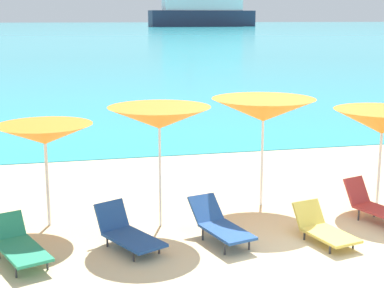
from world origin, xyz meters
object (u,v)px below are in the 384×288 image
at_px(lounge_chair_1, 127,232).
at_px(lounge_chair_3, 220,224).
at_px(umbrella_1, 45,134).
at_px(umbrella_3, 263,110).
at_px(cruise_ship, 203,6).
at_px(lounge_chair_0, 323,228).
at_px(lounge_chair_7, 19,245).
at_px(lounge_chair_2, 377,207).
at_px(umbrella_2, 159,118).
at_px(umbrella_4, 382,122).

relative_size(lounge_chair_1, lounge_chair_3, 0.95).
bearing_deg(umbrella_1, umbrella_3, 3.26).
bearing_deg(lounge_chair_3, cruise_ship, 60.92).
xyz_separation_m(lounge_chair_0, lounge_chair_7, (-5.32, 0.35, 0.04)).
height_order(lounge_chair_0, lounge_chair_3, lounge_chair_3).
height_order(lounge_chair_1, lounge_chair_7, lounge_chair_1).
height_order(lounge_chair_2, lounge_chair_3, lounge_chair_2).
bearing_deg(lounge_chair_3, umbrella_1, 137.64).
relative_size(umbrella_3, lounge_chair_2, 1.40).
bearing_deg(umbrella_3, lounge_chair_1, -150.91).
bearing_deg(lounge_chair_0, lounge_chair_7, 162.89).
xyz_separation_m(umbrella_1, cruise_ship, (63.29, 237.22, 6.95)).
distance_m(lounge_chair_0, lounge_chair_1, 3.53).
bearing_deg(cruise_ship, lounge_chair_3, -109.78).
relative_size(lounge_chair_0, lounge_chair_7, 0.85).
bearing_deg(lounge_chair_1, umbrella_3, 2.77).
height_order(umbrella_2, umbrella_4, umbrella_2).
relative_size(umbrella_3, lounge_chair_7, 1.41).
height_order(lounge_chair_2, cruise_ship, cruise_ship).
distance_m(lounge_chair_1, lounge_chair_3, 1.67).
distance_m(umbrella_2, cruise_ship, 245.58).
relative_size(lounge_chair_2, cruise_ship, 0.04).
bearing_deg(cruise_ship, umbrella_2, -110.04).
height_order(lounge_chair_1, lounge_chair_3, lounge_chair_1).
bearing_deg(cruise_ship, umbrella_1, -110.55).
height_order(lounge_chair_0, lounge_chair_1, lounge_chair_1).
bearing_deg(lounge_chair_1, umbrella_4, -13.77).
relative_size(umbrella_4, lounge_chair_2, 1.31).
relative_size(umbrella_4, lounge_chair_3, 1.33).
distance_m(umbrella_2, lounge_chair_3, 2.27).
distance_m(umbrella_4, lounge_chair_1, 5.96).
distance_m(lounge_chair_2, cruise_ship, 245.39).
distance_m(umbrella_1, lounge_chair_7, 2.30).
height_order(lounge_chair_0, lounge_chair_2, lounge_chair_2).
relative_size(umbrella_2, lounge_chair_3, 1.43).
bearing_deg(umbrella_3, umbrella_4, -10.91).
bearing_deg(lounge_chair_7, umbrella_4, -10.16).
distance_m(lounge_chair_1, lounge_chair_2, 4.97).
distance_m(lounge_chair_0, lounge_chair_7, 5.33).
relative_size(lounge_chair_2, lounge_chair_3, 1.02).
xyz_separation_m(umbrella_2, lounge_chair_1, (-0.77, -0.95, -1.85)).
relative_size(umbrella_4, lounge_chair_7, 1.32).
xyz_separation_m(umbrella_3, lounge_chair_7, (-4.94, -1.92, -1.79)).
xyz_separation_m(umbrella_3, lounge_chair_0, (0.37, -2.27, -1.83)).
xyz_separation_m(lounge_chair_0, lounge_chair_1, (-3.49, 0.53, 0.03)).
bearing_deg(lounge_chair_7, lounge_chair_1, -15.37).
height_order(lounge_chair_1, lounge_chair_2, lounge_chair_2).
xyz_separation_m(umbrella_2, lounge_chair_2, (4.20, -0.79, -1.81)).
bearing_deg(umbrella_4, umbrella_1, 178.12).
bearing_deg(umbrella_2, lounge_chair_3, -49.09).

